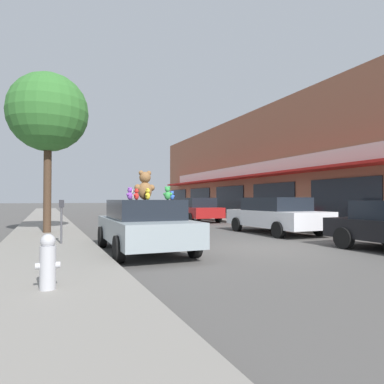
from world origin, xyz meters
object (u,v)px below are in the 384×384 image
at_px(teddy_bear_green, 168,193).
at_px(parking_meter, 61,216).
at_px(teddy_bear_purple, 130,194).
at_px(plush_art_car, 144,224).
at_px(teddy_bear_white, 131,195).
at_px(teddy_bear_blue, 172,196).
at_px(street_tree, 48,113).
at_px(parked_car_far_center, 275,215).
at_px(teddy_bear_giant, 145,186).
at_px(teddy_bear_yellow, 148,194).
at_px(parked_car_far_right, 195,209).
at_px(teddy_bear_red, 136,194).
at_px(fire_hydrant, 48,262).

distance_m(teddy_bear_green, parking_meter, 3.59).
height_order(teddy_bear_purple, parking_meter, teddy_bear_purple).
relative_size(plush_art_car, teddy_bear_white, 15.54).
xyz_separation_m(teddy_bear_blue, teddy_bear_white, (-0.73, 1.31, 0.03)).
bearing_deg(street_tree, parked_car_far_center, -17.11).
distance_m(teddy_bear_purple, teddy_bear_green, 0.92).
distance_m(teddy_bear_blue, parking_meter, 3.62).
bearing_deg(teddy_bear_giant, teddy_bear_yellow, 86.20).
distance_m(teddy_bear_giant, parked_car_far_right, 12.54).
bearing_deg(teddy_bear_giant, street_tree, -68.58).
relative_size(teddy_bear_giant, teddy_bear_red, 2.88).
bearing_deg(teddy_bear_yellow, teddy_bear_red, -4.07).
relative_size(teddy_bear_purple, teddy_bear_green, 0.92).
xyz_separation_m(plush_art_car, parked_car_far_center, (6.36, 2.70, 0.04)).
distance_m(teddy_bear_giant, parked_car_far_center, 6.83).
distance_m(teddy_bear_red, parked_car_far_center, 7.60).
xyz_separation_m(teddy_bear_blue, teddy_bear_yellow, (-0.39, 0.85, 0.04)).
relative_size(teddy_bear_purple, teddy_bear_yellow, 0.98).
bearing_deg(parked_car_far_center, parking_meter, -172.71).
relative_size(teddy_bear_white, teddy_bear_red, 1.01).
xyz_separation_m(plush_art_car, teddy_bear_giant, (0.08, 0.21, 1.05)).
xyz_separation_m(teddy_bear_green, parked_car_far_right, (6.03, 12.04, -0.76)).
height_order(teddy_bear_purple, teddy_bear_blue, teddy_bear_purple).
height_order(teddy_bear_giant, fire_hydrant, teddy_bear_giant).
relative_size(teddy_bear_blue, parked_car_far_right, 0.05).
height_order(teddy_bear_green, street_tree, street_tree).
bearing_deg(teddy_bear_yellow, teddy_bear_blue, 56.52).
bearing_deg(plush_art_car, teddy_bear_red, -117.06).
bearing_deg(teddy_bear_yellow, fire_hydrant, -2.73).
bearing_deg(street_tree, parking_meter, -84.39).
distance_m(teddy_bear_giant, fire_hydrant, 4.81).
xyz_separation_m(teddy_bear_purple, parked_car_far_right, (6.91, 11.76, -0.75)).
bearing_deg(teddy_bear_blue, teddy_bear_green, 17.56).
bearing_deg(teddy_bear_red, parked_car_far_center, 157.76).
xyz_separation_m(teddy_bear_purple, parking_meter, (-1.47, 2.37, -0.61)).
height_order(teddy_bear_green, parked_car_far_center, teddy_bear_green).
xyz_separation_m(parked_car_far_center, parking_meter, (-8.38, -1.07, 0.16)).
xyz_separation_m(teddy_bear_purple, teddy_bear_white, (0.30, 1.12, -0.01)).
bearing_deg(teddy_bear_red, parking_meter, -104.41).
distance_m(plush_art_car, fire_hydrant, 4.42).
distance_m(teddy_bear_giant, teddy_bear_blue, 1.23).
xyz_separation_m(teddy_bear_red, street_tree, (-2.01, 6.12, 3.25)).
relative_size(parked_car_far_right, street_tree, 0.74).
bearing_deg(parked_car_far_center, teddy_bear_white, -160.71).
height_order(teddy_bear_red, parked_car_far_right, teddy_bear_red).
bearing_deg(parked_car_far_center, street_tree, 162.89).
relative_size(teddy_bear_blue, teddy_bear_red, 0.80).
relative_size(teddy_bear_blue, fire_hydrant, 0.29).
xyz_separation_m(teddy_bear_white, street_tree, (-2.14, 5.01, 3.25)).
xyz_separation_m(plush_art_car, teddy_bear_red, (-0.39, -0.73, 0.80)).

